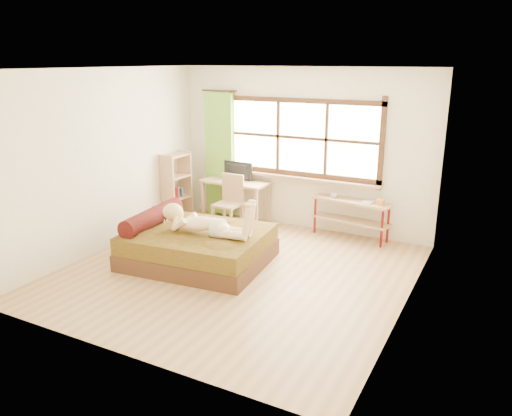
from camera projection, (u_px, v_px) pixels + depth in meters
The scene contains 18 objects.
floor at pixel (236, 272), 6.86m from camera, with size 4.50×4.50×0.00m, color #9E754C.
ceiling at pixel (234, 69), 6.08m from camera, with size 4.50×4.50×0.00m, color white.
wall_back at pixel (302, 150), 8.38m from camera, with size 4.50×4.50×0.00m, color silver.
wall_front at pixel (113, 226), 4.56m from camera, with size 4.50×4.50×0.00m, color silver.
wall_left at pixel (105, 161), 7.47m from camera, with size 4.50×4.50×0.00m, color silver.
wall_right at pixel (413, 198), 5.47m from camera, with size 4.50×4.50×0.00m, color silver.
window at pixel (301, 140), 8.31m from camera, with size 2.80×0.16×1.46m.
curtain at pixel (220, 155), 9.02m from camera, with size 0.55×0.10×2.20m, color #4C9629.
bed at pixel (195, 245), 7.13m from camera, with size 2.05×1.71×0.73m.
woman at pixel (204, 214), 6.86m from camera, with size 1.34×0.38×0.57m, color beige, non-canonical shape.
kitten at pixel (161, 214), 7.42m from camera, with size 0.29×0.11×0.23m, color black, non-canonical shape.
desk at pixel (235, 186), 8.83m from camera, with size 1.21×0.58×0.75m.
monitor at pixel (237, 171), 8.79m from camera, with size 0.57×0.07×0.33m, color black.
chair at pixel (230, 199), 8.51m from camera, with size 0.43×0.43×0.94m.
pipe_shelf at pixel (352, 210), 8.05m from camera, with size 1.31×0.49×0.72m.
cup at pixel (334, 195), 8.13m from camera, with size 0.11×0.11×0.09m, color gray.
book at pixel (364, 201), 7.91m from camera, with size 0.16×0.22×0.02m, color gray.
bookshelf at pixel (176, 187), 8.87m from camera, with size 0.32×0.54×1.23m.
Camera 1 is at (3.16, -5.47, 2.82)m, focal length 35.00 mm.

